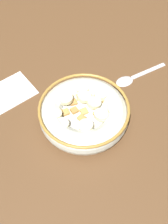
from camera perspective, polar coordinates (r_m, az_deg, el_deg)
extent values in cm
cube|color=brown|center=(58.20, 0.00, -2.28)|extent=(104.81, 104.81, 2.00)
cylinder|color=beige|center=(57.11, 0.00, -1.57)|extent=(10.22, 10.22, 0.60)
torus|color=beige|center=(55.37, 0.00, -0.35)|extent=(18.59, 18.59, 4.82)
torus|color=#B28438|center=(53.65, 0.00, 0.94)|extent=(18.63, 18.63, 0.60)
cylinder|color=white|center=(55.11, 0.00, -0.17)|extent=(15.69, 15.69, 0.40)
cube|color=#B78947|center=(51.17, 2.23, -6.07)|extent=(1.78, 1.76, 0.73)
cube|color=#B78947|center=(54.32, 4.67, -0.66)|extent=(1.85, 1.81, 0.78)
cube|color=tan|center=(54.81, -0.02, 0.22)|extent=(1.69, 1.73, 0.77)
cube|color=#B78947|center=(53.80, -0.52, -1.33)|extent=(2.00, 2.01, 0.76)
cube|color=#AD7F42|center=(52.61, 5.93, -3.61)|extent=(2.05, 2.05, 0.80)
cube|color=tan|center=(55.96, 6.84, 1.64)|extent=(1.54, 1.51, 0.72)
cube|color=tan|center=(56.63, -4.99, 2.86)|extent=(1.95, 1.96, 0.67)
cube|color=#B78947|center=(58.41, -0.86, 4.83)|extent=(1.86, 1.87, 0.68)
cube|color=#AD7F42|center=(58.04, -4.10, 4.27)|extent=(2.02, 2.04, 0.82)
cube|color=#AD7F42|center=(54.89, -2.07, 0.35)|extent=(1.83, 1.80, 0.74)
cube|color=#B78947|center=(54.28, 2.84, -0.54)|extent=(1.74, 1.74, 0.65)
cube|color=#B78947|center=(54.70, -3.97, -0.08)|extent=(1.70, 1.73, 0.74)
cube|color=#AD7F42|center=(53.81, 6.15, -1.73)|extent=(1.91, 1.87, 0.81)
cube|color=#AD7F42|center=(54.70, -7.26, -0.12)|extent=(1.97, 1.98, 0.69)
cube|color=#B78947|center=(58.65, 1.69, 5.20)|extent=(1.91, 1.88, 0.76)
cube|color=tan|center=(57.01, -0.59, 3.28)|extent=(1.54, 1.47, 0.80)
cube|color=tan|center=(54.84, -5.60, -0.09)|extent=(1.96, 1.92, 0.81)
cube|color=tan|center=(52.58, 0.50, -3.36)|extent=(1.88, 1.88, 0.66)
cube|color=#AD7F42|center=(56.22, -2.32, 2.07)|extent=(1.52, 1.51, 0.65)
cube|color=#B78947|center=(56.58, 4.24, 2.84)|extent=(1.79, 1.74, 0.82)
cylinder|color=beige|center=(54.21, 6.70, 0.50)|extent=(4.16, 4.15, 1.21)
cylinder|color=#F4EABC|center=(55.36, -3.93, 2.87)|extent=(4.10, 4.10, 1.06)
cylinder|color=#F4EABC|center=(53.13, 3.70, -0.56)|extent=(4.20, 4.20, 1.24)
cylinder|color=#F4EABC|center=(57.48, -0.32, 5.11)|extent=(4.16, 4.13, 1.17)
cylinder|color=beige|center=(54.91, 2.18, 1.97)|extent=(4.23, 4.15, 1.53)
cylinder|color=beige|center=(52.03, -4.78, -2.71)|extent=(4.01, 4.01, 1.19)
cylinder|color=#F4EABC|center=(51.49, 0.38, -2.97)|extent=(4.07, 4.06, 1.33)
cylinder|color=beige|center=(53.48, -6.33, -0.22)|extent=(4.19, 4.22, 1.36)
cylinder|color=beige|center=(56.39, 3.67, 3.78)|extent=(3.98, 4.01, 1.06)
cylinder|color=beige|center=(55.71, 0.03, 3.32)|extent=(3.99, 3.95, 1.53)
ellipsoid|color=silver|center=(64.58, 8.69, 6.69)|extent=(5.03, 4.06, 0.80)
cube|color=silver|center=(68.21, 13.64, 8.57)|extent=(9.70, 3.46, 0.36)
cube|color=white|center=(63.85, -17.09, 3.24)|extent=(16.76, 13.88, 0.30)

